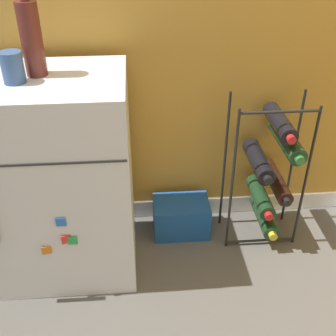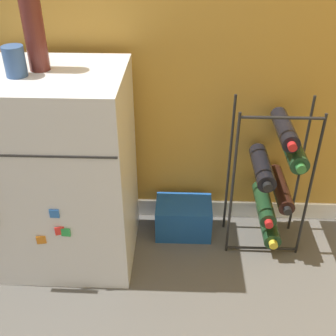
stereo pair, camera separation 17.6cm
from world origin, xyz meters
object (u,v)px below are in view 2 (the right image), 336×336
wine_rack (275,178)px  fridge_top_cup (15,61)px  fridge_top_bottle (35,34)px  soda_box (184,218)px  mini_fridge (63,173)px

wine_rack → fridge_top_cup: fridge_top_cup is taller
fridge_top_bottle → fridge_top_cup: bearing=-132.3°
fridge_top_cup → soda_box: bearing=17.3°
soda_box → fridge_top_bottle: 1.06m
wine_rack → mini_fridge: bearing=-173.7°
wine_rack → fridge_top_bottle: fridge_top_bottle is taller
wine_rack → fridge_top_cup: size_ratio=6.71×
fridge_top_cup → fridge_top_bottle: 0.12m
mini_fridge → wine_rack: mini_fridge is taller
wine_rack → fridge_top_bottle: (-0.93, -0.07, 0.63)m
soda_box → fridge_top_bottle: bearing=-167.5°
mini_fridge → wine_rack: bearing=6.3°
wine_rack → fridge_top_cup: (-0.99, -0.14, 0.55)m
mini_fridge → wine_rack: (0.90, 0.10, -0.07)m
mini_fridge → soda_box: size_ratio=3.25×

